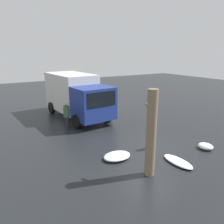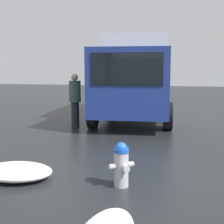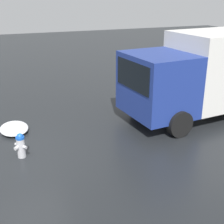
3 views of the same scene
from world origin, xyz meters
The scene contains 5 objects.
ground_plane centered at (0.00, 0.00, 0.00)m, with size 60.00×60.00×0.00m, color black.
fire_hydrant centered at (0.00, 0.00, 0.39)m, with size 0.38×0.41×0.76m.
delivery_truck centered at (7.31, 0.88, 1.71)m, with size 6.81×3.14×3.18m.
pedestrian centered at (4.89, 2.54, 0.97)m, with size 0.39×0.39×1.79m.
snow_pile_by_hydrant centered at (-0.03, 1.92, 0.12)m, with size 0.95×1.31×0.25m.
Camera 3 is at (-0.56, -8.50, 4.53)m, focal length 50.00 mm.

